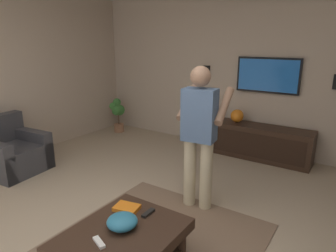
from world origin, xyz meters
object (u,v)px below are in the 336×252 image
person_standing (200,130)px  remote_black (148,213)px  potted_plant_short (118,112)px  remote_white (99,242)px  media_console (258,142)px  vase_round (237,116)px  armchair (12,153)px  coffee_table (122,243)px  book (127,208)px  bowl (122,222)px  tv (268,75)px  wall_speaker_right (206,72)px

person_standing → remote_black: size_ratio=10.93×
potted_plant_short → remote_white: potted_plant_short is taller
media_console → vase_round: bearing=-94.1°
armchair → remote_black: 2.82m
person_standing → potted_plant_short: (1.73, 2.86, -0.50)m
person_standing → vase_round: size_ratio=7.45×
coffee_table → book: book is taller
bowl → remote_black: bearing=-11.2°
coffee_table → tv: (3.45, -0.10, 1.05)m
remote_black → book: 0.22m
person_standing → coffee_table: bearing=173.1°
armchair → wall_speaker_right: (2.81, -1.77, 1.07)m
media_console → bowl: (-3.16, 0.14, 0.18)m
tv → remote_black: tv is taller
remote_black → tv: bearing=177.8°
tv → book: bearing=-5.2°
tv → potted_plant_short: size_ratio=1.41×
wall_speaker_right → person_standing: bearing=-154.8°
coffee_table → person_standing: size_ratio=0.61×
media_console → remote_black: 2.88m
person_standing → bowl: bearing=171.5°
book → coffee_table: bearing=-67.4°
remote_black → media_console: bearing=177.6°
media_console → person_standing: (-1.89, 0.10, 0.66)m
armchair → coffee_table: 2.86m
vase_round → potted_plant_short: bearing=94.3°
potted_plant_short → vase_round: (0.19, -2.57, 0.23)m
tv → book: size_ratio=4.61×
remote_white → remote_black: 0.54m
person_standing → potted_plant_short: 3.38m
vase_round → wall_speaker_right: 1.02m
book → wall_speaker_right: bearing=92.7°
tv → person_standing: size_ratio=0.62×
potted_plant_short → bowl: bearing=-136.7°
armchair → person_standing: bearing=7.5°
vase_round → armchair: bearing=136.1°
tv → bowl: bearing=-2.3°
person_standing → book: person_standing is taller
coffee_table → person_standing: bearing=0.1°
wall_speaker_right → coffee_table: bearing=-163.6°
remote_black → vase_round: (2.91, 0.31, 0.25)m
tv → potted_plant_short: 3.13m
bowl → vase_round: bearing=4.6°
bowl → book: (0.23, 0.15, -0.04)m
coffee_table → wall_speaker_right: (3.46, 1.02, 1.05)m
media_console → vase_round: (0.03, 0.39, 0.39)m
tv → potted_plant_short: (-0.41, 2.96, -0.92)m
wall_speaker_right → media_console: bearing=-102.8°
wall_speaker_right → bowl: bearing=-164.0°
remote_white → wall_speaker_right: (3.66, 0.97, 0.93)m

